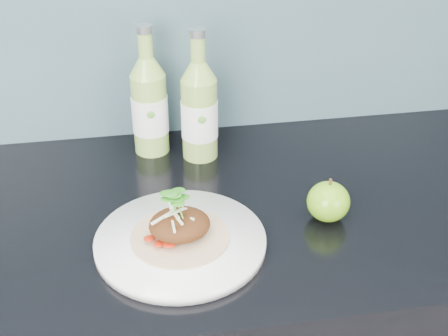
# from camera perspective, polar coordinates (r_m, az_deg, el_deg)

# --- Properties ---
(dinner_plate) EXTENTS (0.35, 0.35, 0.02)m
(dinner_plate) POSITION_cam_1_polar(r_m,az_deg,el_deg) (0.99, -4.01, -6.74)
(dinner_plate) COLOR white
(dinner_plate) RESTS_ON kitchen_counter
(pork_taco) EXTENTS (0.16, 0.16, 0.10)m
(pork_taco) POSITION_cam_1_polar(r_m,az_deg,el_deg) (0.97, -4.09, -5.04)
(pork_taco) COLOR tan
(pork_taco) RESTS_ON dinner_plate
(green_apple) EXTENTS (0.08, 0.08, 0.08)m
(green_apple) POSITION_cam_1_polar(r_m,az_deg,el_deg) (1.05, 9.52, -3.04)
(green_apple) COLOR #5B8B0F
(green_apple) RESTS_ON kitchen_counter
(cider_bottle_left) EXTENTS (0.07, 0.07, 0.26)m
(cider_bottle_left) POSITION_cam_1_polar(r_m,az_deg,el_deg) (1.21, -6.83, 5.69)
(cider_bottle_left) COLOR #88B14A
(cider_bottle_left) RESTS_ON kitchen_counter
(cider_bottle_right) EXTENTS (0.08, 0.08, 0.26)m
(cider_bottle_right) POSITION_cam_1_polar(r_m,az_deg,el_deg) (1.18, -2.27, 5.28)
(cider_bottle_right) COLOR #86AE48
(cider_bottle_right) RESTS_ON kitchen_counter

